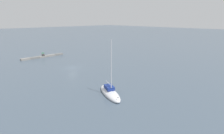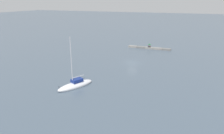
{
  "view_description": "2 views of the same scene",
  "coord_description": "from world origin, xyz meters",
  "px_view_note": "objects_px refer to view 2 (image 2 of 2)",
  "views": [
    {
      "loc": [
        27.59,
        45.31,
        14.23
      ],
      "look_at": [
        -2.56,
        14.35,
        2.5
      ],
      "focal_mm": 28.81,
      "sensor_mm": 36.0,
      "label": 1
    },
    {
      "loc": [
        -18.07,
        58.16,
        17.68
      ],
      "look_at": [
        0.99,
        13.07,
        2.34
      ],
      "focal_mm": 34.68,
      "sensor_mm": 36.0,
      "label": 2
    }
  ],
  "objects_px": {
    "person_seated_grey_right": "(149,46)",
    "sailboat_white_mid": "(76,85)",
    "umbrella_open_green": "(149,44)",
    "person_seated_brown_left": "(150,47)"
  },
  "relations": [
    {
      "from": "person_seated_grey_right",
      "to": "sailboat_white_mid",
      "type": "xyz_separation_m",
      "value": [
        5.32,
        42.38,
        -0.49
      ]
    },
    {
      "from": "sailboat_white_mid",
      "to": "person_seated_grey_right",
      "type": "bearing_deg",
      "value": -74.18
    },
    {
      "from": "umbrella_open_green",
      "to": "person_seated_brown_left",
      "type": "bearing_deg",
      "value": 146.9
    },
    {
      "from": "person_seated_grey_right",
      "to": "umbrella_open_green",
      "type": "xyz_separation_m",
      "value": [
        -0.28,
        0.02,
        0.86
      ]
    },
    {
      "from": "sailboat_white_mid",
      "to": "umbrella_open_green",
      "type": "bearing_deg",
      "value": -74.55
    },
    {
      "from": "person_seated_grey_right",
      "to": "person_seated_brown_left",
      "type": "bearing_deg",
      "value": 156.99
    },
    {
      "from": "person_seated_grey_right",
      "to": "sailboat_white_mid",
      "type": "distance_m",
      "value": 42.71
    },
    {
      "from": "person_seated_grey_right",
      "to": "umbrella_open_green",
      "type": "bearing_deg",
      "value": 172.68
    },
    {
      "from": "person_seated_brown_left",
      "to": "sailboat_white_mid",
      "type": "xyz_separation_m",
      "value": [
        5.88,
        42.17,
        -0.49
      ]
    },
    {
      "from": "person_seated_grey_right",
      "to": "sailboat_white_mid",
      "type": "relative_size",
      "value": 0.07
    }
  ]
}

